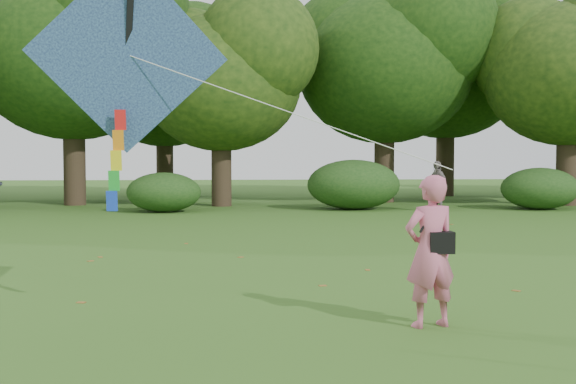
{
  "coord_description": "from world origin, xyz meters",
  "views": [
    {
      "loc": [
        -1.33,
        -8.96,
        2.08
      ],
      "look_at": [
        -0.57,
        2.0,
        1.5
      ],
      "focal_mm": 45.0,
      "sensor_mm": 36.0,
      "label": 1
    }
  ],
  "objects": [
    {
      "name": "tree_line",
      "position": [
        1.67,
        22.88,
        5.6
      ],
      "size": [
        54.7,
        15.3,
        9.48
      ],
      "color": "#3A2D1E",
      "rests_on": "ground"
    },
    {
      "name": "ground",
      "position": [
        0.0,
        0.0,
        0.0
      ],
      "size": [
        100.0,
        100.0,
        0.0
      ],
      "primitive_type": "plane",
      "color": "#265114",
      "rests_on": "ground"
    },
    {
      "name": "crossbody_bag",
      "position": [
        1.08,
        -0.55,
        1.04
      ],
      "size": [
        0.43,
        0.2,
        0.72
      ],
      "color": "black",
      "rests_on": "ground"
    },
    {
      "name": "fallen_leaves",
      "position": [
        -1.11,
        4.24,
        0.01
      ],
      "size": [
        9.37,
        14.52,
        0.01
      ],
      "color": "brown",
      "rests_on": "ground"
    },
    {
      "name": "shrub_band",
      "position": [
        -0.72,
        17.6,
        0.86
      ],
      "size": [
        39.15,
        3.22,
        1.88
      ],
      "color": "#264919",
      "rests_on": "ground"
    },
    {
      "name": "flying_kite",
      "position": [
        -2.73,
        0.39,
        3.3
      ],
      "size": [
        5.21,
        1.38,
        3.24
      ],
      "color": "#2652A5",
      "rests_on": "ground"
    },
    {
      "name": "man_kite_flyer",
      "position": [
        0.96,
        -0.52,
        0.91
      ],
      "size": [
        0.76,
        0.6,
        1.83
      ],
      "primitive_type": "imported",
      "rotation": [
        0.0,
        0.0,
        3.42
      ],
      "color": "#CA5F7D",
      "rests_on": "ground"
    },
    {
      "name": "bystander_right",
      "position": [
        5.92,
        16.91,
        0.92
      ],
      "size": [
        0.82,
        1.16,
        1.83
      ],
      "primitive_type": "imported",
      "rotation": [
        0.0,
        0.0,
        -1.18
      ],
      "color": "slate",
      "rests_on": "ground"
    }
  ]
}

